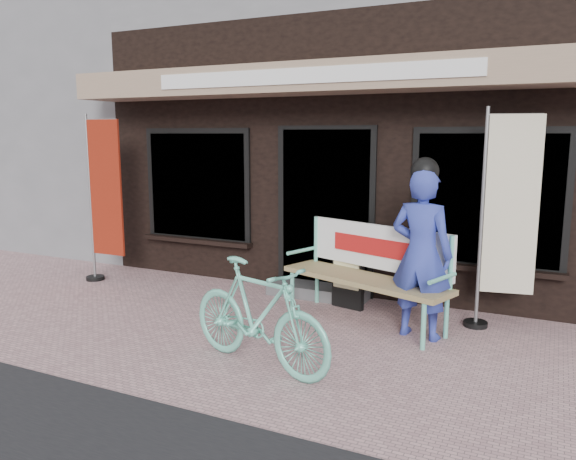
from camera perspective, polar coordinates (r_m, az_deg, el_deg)
The scene contains 9 objects.
ground at distance 5.88m, azimuth -3.65°, elevation -11.15°, with size 70.00×70.00×0.00m, color #BB8E91.
storefront at distance 10.15m, azimuth 10.44°, elevation 14.66°, with size 7.00×6.77×6.00m.
neighbor_left_near at distance 15.25m, azimuth -22.38°, elevation 13.19°, with size 10.00×7.00×6.40m, color slate.
bench at distance 6.34m, azimuth 8.35°, elevation -3.64°, with size 2.06×1.12×1.09m.
person at distance 5.89m, azimuth 13.41°, elevation -2.05°, with size 0.69×0.50×1.87m.
bicycle at distance 5.09m, azimuth -3.03°, elevation -8.58°, with size 0.46×1.65×0.99m, color #6CD2B7.
nobori_red at distance 8.28m, azimuth -18.24°, elevation 3.22°, with size 0.69×0.26×2.37m.
nobori_cream at distance 6.35m, azimuth 21.24°, elevation 1.22°, with size 0.71×0.30×2.38m.
menu_stand at distance 6.83m, azimuth 6.10°, elevation -4.47°, with size 0.42×0.17×0.83m.
Camera 1 is at (2.70, -4.78, 2.09)m, focal length 35.00 mm.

